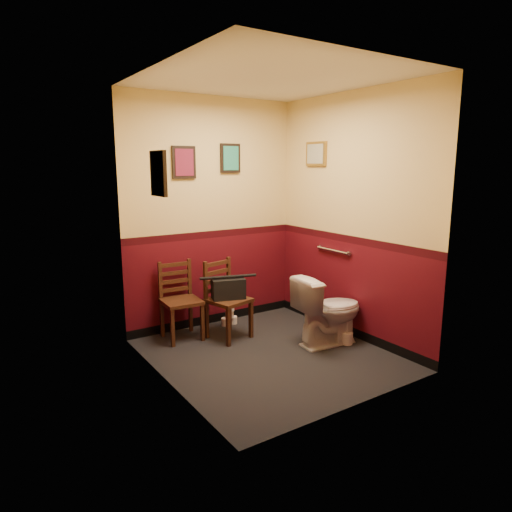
# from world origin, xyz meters

# --- Properties ---
(floor) EXTENTS (2.20, 2.40, 0.00)m
(floor) POSITION_xyz_m (0.00, 0.00, 0.00)
(floor) COLOR black
(floor) RESTS_ON ground
(ceiling) EXTENTS (2.20, 2.40, 0.00)m
(ceiling) POSITION_xyz_m (0.00, 0.00, 2.70)
(ceiling) COLOR silver
(ceiling) RESTS_ON ground
(wall_back) EXTENTS (2.20, 0.00, 2.70)m
(wall_back) POSITION_xyz_m (0.00, 1.20, 1.35)
(wall_back) COLOR #4C0A13
(wall_back) RESTS_ON ground
(wall_front) EXTENTS (2.20, 0.00, 2.70)m
(wall_front) POSITION_xyz_m (0.00, -1.20, 1.35)
(wall_front) COLOR #4C0A13
(wall_front) RESTS_ON ground
(wall_left) EXTENTS (0.00, 2.40, 2.70)m
(wall_left) POSITION_xyz_m (-1.10, 0.00, 1.35)
(wall_left) COLOR #4C0A13
(wall_left) RESTS_ON ground
(wall_right) EXTENTS (0.00, 2.40, 2.70)m
(wall_right) POSITION_xyz_m (1.10, 0.00, 1.35)
(wall_right) COLOR #4C0A13
(wall_right) RESTS_ON ground
(grab_bar) EXTENTS (0.05, 0.56, 0.06)m
(grab_bar) POSITION_xyz_m (1.07, 0.25, 0.95)
(grab_bar) COLOR silver
(grab_bar) RESTS_ON wall_right
(framed_print_back_a) EXTENTS (0.28, 0.04, 0.36)m
(framed_print_back_a) POSITION_xyz_m (-0.35, 1.18, 1.95)
(framed_print_back_a) COLOR black
(framed_print_back_a) RESTS_ON wall_back
(framed_print_back_b) EXTENTS (0.26, 0.04, 0.34)m
(framed_print_back_b) POSITION_xyz_m (0.25, 1.18, 2.00)
(framed_print_back_b) COLOR black
(framed_print_back_b) RESTS_ON wall_back
(framed_print_left) EXTENTS (0.04, 0.30, 0.38)m
(framed_print_left) POSITION_xyz_m (-1.08, 0.10, 1.85)
(framed_print_left) COLOR black
(framed_print_left) RESTS_ON wall_left
(framed_print_right) EXTENTS (0.04, 0.34, 0.28)m
(framed_print_right) POSITION_xyz_m (1.08, 0.60, 2.05)
(framed_print_right) COLOR olive
(framed_print_right) RESTS_ON wall_right
(toilet) EXTENTS (0.81, 0.50, 0.75)m
(toilet) POSITION_xyz_m (0.72, -0.09, 0.38)
(toilet) COLOR white
(toilet) RESTS_ON floor
(toilet_brush) EXTENTS (0.13, 0.13, 0.46)m
(toilet_brush) POSITION_xyz_m (0.88, -0.22, 0.07)
(toilet_brush) COLOR silver
(toilet_brush) RESTS_ON floor
(chair_left) EXTENTS (0.43, 0.43, 0.87)m
(chair_left) POSITION_xyz_m (-0.55, 0.96, 0.43)
(chair_left) COLOR #4E2A17
(chair_left) RESTS_ON floor
(chair_right) EXTENTS (0.50, 0.50, 0.88)m
(chair_right) POSITION_xyz_m (-0.11, 0.69, 0.44)
(chair_right) COLOR #4E2A17
(chair_right) RESTS_ON floor
(handbag) EXTENTS (0.40, 0.28, 0.26)m
(handbag) POSITION_xyz_m (-0.10, 0.65, 0.58)
(handbag) COLOR black
(handbag) RESTS_ON chair_right
(tp_stack) EXTENTS (0.21, 0.13, 0.27)m
(tp_stack) POSITION_xyz_m (0.12, 1.02, 0.11)
(tp_stack) COLOR silver
(tp_stack) RESTS_ON floor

